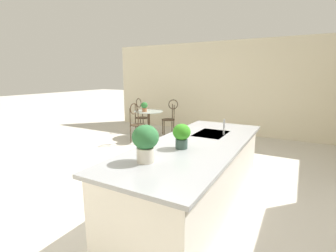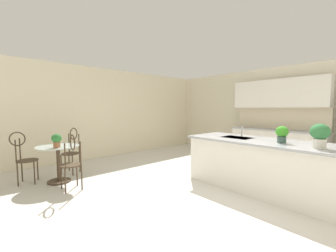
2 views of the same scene
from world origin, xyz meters
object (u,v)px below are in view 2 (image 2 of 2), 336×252
(chair_by_island, at_px, (72,160))
(chair_toward_desk, at_px, (24,155))
(potted_plant_counter_far, at_px, (320,134))
(chair_near_window, at_px, (72,148))
(potted_plant_counter_near, at_px, (282,133))
(bistro_table, at_px, (58,160))
(potted_plant_on_table, at_px, (57,140))

(chair_by_island, distance_m, chair_toward_desk, 1.17)
(chair_by_island, bearing_deg, chair_toward_desk, -150.07)
(potted_plant_counter_far, bearing_deg, chair_near_window, -154.37)
(chair_toward_desk, distance_m, potted_plant_counter_near, 4.83)
(bistro_table, distance_m, potted_plant_counter_far, 4.61)
(chair_by_island, bearing_deg, chair_near_window, 162.40)
(bistro_table, xyz_separation_m, potted_plant_counter_far, (3.82, 2.49, 0.68))
(chair_by_island, xyz_separation_m, potted_plant_on_table, (-0.52, -0.10, 0.32))
(chair_near_window, relative_size, potted_plant_on_table, 3.99)
(chair_near_window, bearing_deg, bistro_table, -40.40)
(bistro_table, xyz_separation_m, chair_near_window, (-0.49, 0.42, 0.13))
(potted_plant_on_table, bearing_deg, chair_toward_desk, -135.79)
(chair_toward_desk, height_order, potted_plant_counter_near, potted_plant_counter_near)
(chair_by_island, relative_size, potted_plant_counter_far, 2.92)
(chair_toward_desk, xyz_separation_m, potted_plant_counter_near, (3.64, 3.13, 0.51))
(chair_toward_desk, height_order, potted_plant_on_table, chair_toward_desk)
(potted_plant_on_table, bearing_deg, bistro_table, 159.85)
(chair_near_window, xyz_separation_m, chair_by_island, (1.15, -0.36, 0.00))
(chair_toward_desk, bearing_deg, chair_by_island, 29.93)
(chair_by_island, relative_size, potted_plant_on_table, 3.99)
(chair_toward_desk, relative_size, potted_plant_counter_near, 3.71)
(chair_toward_desk, bearing_deg, potted_plant_counter_far, 35.79)
(potted_plant_on_table, height_order, potted_plant_counter_near, potted_plant_counter_near)
(chair_by_island, distance_m, potted_plant_counter_near, 3.69)
(bistro_table, height_order, chair_toward_desk, chair_toward_desk)
(potted_plant_counter_far, bearing_deg, chair_by_island, -142.49)
(potted_plant_counter_far, bearing_deg, bistro_table, -146.94)
(potted_plant_counter_near, bearing_deg, chair_by_island, -135.85)
(bistro_table, distance_m, chair_near_window, 0.66)
(bistro_table, bearing_deg, chair_toward_desk, -124.48)
(bistro_table, xyz_separation_m, potted_plant_on_table, (0.13, -0.05, 0.44))
(potted_plant_on_table, relative_size, potted_plant_counter_near, 0.93)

